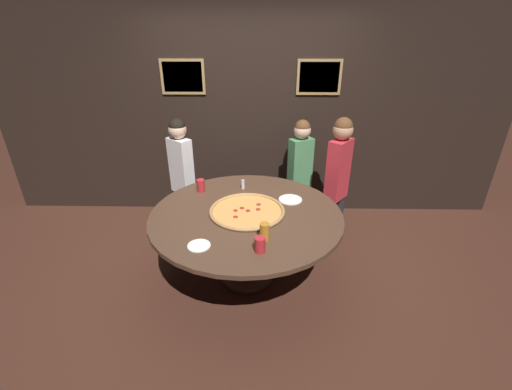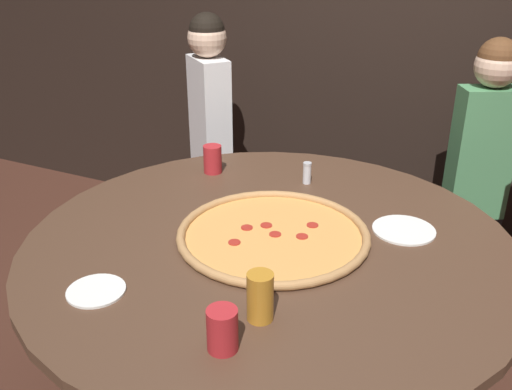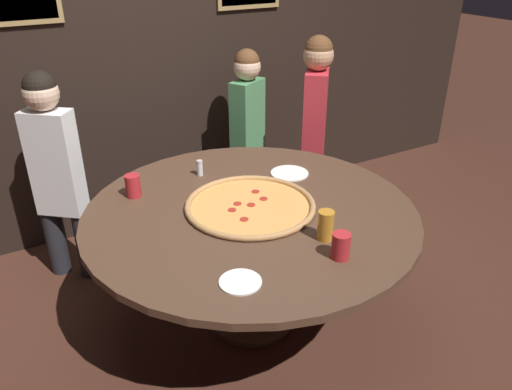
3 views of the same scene
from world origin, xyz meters
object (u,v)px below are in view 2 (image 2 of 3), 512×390
object	(u,v)px
dining_table	(269,265)
drink_cup_front_edge	(213,159)
drink_cup_near_left	(222,330)
diner_side_right	(210,123)
white_plate_right_side	(404,230)
drink_cup_by_shaker	(260,297)
condiment_shaker	(307,173)
white_plate_beside_cup	(96,291)
giant_pizza	(273,234)
diner_far_left	(480,159)

from	to	relation	value
dining_table	drink_cup_front_edge	world-z (taller)	drink_cup_front_edge
drink_cup_near_left	diner_side_right	xyz separation A→B (m)	(-0.94, 1.58, -0.02)
white_plate_right_side	diner_side_right	xyz separation A→B (m)	(-1.24, 0.72, 0.03)
dining_table	white_plate_right_side	distance (m)	0.52
dining_table	drink_cup_by_shaker	bearing A→B (deg)	-68.96
condiment_shaker	diner_side_right	xyz separation A→B (m)	(-0.75, 0.46, -0.01)
drink_cup_by_shaker	diner_side_right	xyz separation A→B (m)	(-0.98, 1.42, -0.04)
drink_cup_front_edge	diner_side_right	world-z (taller)	diner_side_right
white_plate_beside_cup	diner_side_right	xyz separation A→B (m)	(-0.46, 1.52, 0.03)
drink_cup_by_shaker	condiment_shaker	size ratio (longest dim) A/B	1.55
diner_side_right	drink_cup_by_shaker	bearing A→B (deg)	163.86
drink_cup_near_left	diner_side_right	distance (m)	1.84
dining_table	drink_cup_front_edge	xyz separation A→B (m)	(-0.49, 0.46, 0.18)
giant_pizza	diner_side_right	xyz separation A→B (m)	(-0.82, 0.97, 0.03)
drink_cup_front_edge	drink_cup_by_shaker	bearing A→B (deg)	-53.47
white_plate_beside_cup	diner_side_right	world-z (taller)	diner_side_right
white_plate_beside_cup	white_plate_right_side	distance (m)	1.12
dining_table	drink_cup_front_edge	size ratio (longest dim) A/B	13.84
drink_cup_by_shaker	condiment_shaker	xyz separation A→B (m)	(-0.22, 0.96, -0.03)
white_plate_right_side	condiment_shaker	distance (m)	0.55
drink_cup_by_shaker	white_plate_beside_cup	xyz separation A→B (m)	(-0.51, -0.10, -0.07)
dining_table	diner_side_right	distance (m)	1.29
drink_cup_near_left	giant_pizza	bearing A→B (deg)	101.52
dining_table	diner_far_left	distance (m)	1.29
dining_table	white_plate_beside_cup	xyz separation A→B (m)	(-0.35, -0.53, 0.12)
drink_cup_near_left	white_plate_right_side	world-z (taller)	drink_cup_near_left
giant_pizza	diner_far_left	size ratio (longest dim) A/B	0.53
white_plate_right_side	drink_cup_by_shaker	bearing A→B (deg)	-110.22
drink_cup_near_left	drink_cup_front_edge	size ratio (longest dim) A/B	0.97
white_plate_right_side	condiment_shaker	size ratio (longest dim) A/B	2.40
dining_table	giant_pizza	bearing A→B (deg)	67.61
giant_pizza	diner_far_left	distance (m)	1.26
giant_pizza	diner_side_right	size ratio (longest dim) A/B	0.51
drink_cup_front_edge	white_plate_beside_cup	xyz separation A→B (m)	(0.14, -0.99, -0.06)
condiment_shaker	white_plate_right_side	bearing A→B (deg)	-27.76
giant_pizza	condiment_shaker	size ratio (longest dim) A/B	7.25
drink_cup_near_left	diner_far_left	distance (m)	1.79
white_plate_beside_cup	drink_cup_near_left	bearing A→B (deg)	-7.16
white_plate_beside_cup	drink_cup_by_shaker	bearing A→B (deg)	11.05
white_plate_right_side	drink_cup_front_edge	bearing A→B (deg)	168.63
drink_cup_by_shaker	white_plate_right_side	distance (m)	0.75
drink_cup_by_shaker	drink_cup_front_edge	bearing A→B (deg)	126.53
white_plate_beside_cup	white_plate_right_side	xyz separation A→B (m)	(0.77, 0.81, 0.00)
giant_pizza	diner_far_left	world-z (taller)	diner_far_left
white_plate_right_side	condiment_shaker	bearing A→B (deg)	152.24
dining_table	diner_side_right	xyz separation A→B (m)	(-0.81, 0.99, 0.15)
giant_pizza	white_plate_right_side	world-z (taller)	giant_pizza
drink_cup_by_shaker	white_plate_right_side	world-z (taller)	drink_cup_by_shaker
giant_pizza	drink_cup_by_shaker	xyz separation A→B (m)	(0.16, -0.45, 0.06)
drink_cup_by_shaker	dining_table	bearing A→B (deg)	111.04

